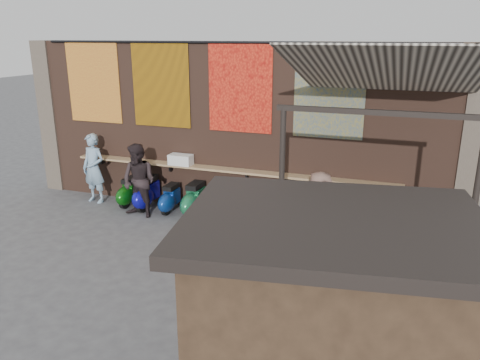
{
  "coord_description": "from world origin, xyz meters",
  "views": [
    {
      "loc": [
        3.85,
        -7.52,
        4.14
      ],
      "look_at": [
        0.76,
        1.2,
        1.26
      ],
      "focal_mm": 35.0,
      "sensor_mm": 36.0,
      "label": 1
    }
  ],
  "objects_px": {
    "scooter_stool_7": "(293,212)",
    "diner_right": "(139,181)",
    "scooter_stool_5": "(241,206)",
    "shopper_navy": "(346,244)",
    "scooter_stool_8": "(321,216)",
    "shopper_grey": "(467,288)",
    "scooter_stool_10": "(380,223)",
    "scooter_stool_6": "(270,209)",
    "shelf_box": "(181,160)",
    "scooter_stool_9": "(351,218)",
    "scooter_stool_0": "(129,192)",
    "scooter_stool_4": "(220,202)",
    "shopper_tan": "(319,216)",
    "scooter_stool_2": "(170,199)",
    "diner_left": "(94,168)",
    "scooter_stool_1": "(147,193)",
    "scooter_stool_3": "(194,200)",
    "market_stall": "(326,352)"
  },
  "relations": [
    {
      "from": "shopper_navy",
      "to": "scooter_stool_4",
      "type": "bearing_deg",
      "value": -50.35
    },
    {
      "from": "scooter_stool_4",
      "to": "shopper_grey",
      "type": "height_order",
      "value": "shopper_grey"
    },
    {
      "from": "scooter_stool_6",
      "to": "scooter_stool_8",
      "type": "height_order",
      "value": "scooter_stool_8"
    },
    {
      "from": "scooter_stool_1",
      "to": "market_stall",
      "type": "xyz_separation_m",
      "value": [
        5.33,
        -5.71,
        0.86
      ]
    },
    {
      "from": "diner_left",
      "to": "shopper_grey",
      "type": "xyz_separation_m",
      "value": [
        8.38,
        -3.05,
        -0.12
      ]
    },
    {
      "from": "scooter_stool_7",
      "to": "scooter_stool_8",
      "type": "height_order",
      "value": "scooter_stool_8"
    },
    {
      "from": "scooter_stool_4",
      "to": "shopper_navy",
      "type": "distance_m",
      "value": 4.03
    },
    {
      "from": "scooter_stool_5",
      "to": "shopper_navy",
      "type": "relative_size",
      "value": 0.41
    },
    {
      "from": "scooter_stool_2",
      "to": "diner_right",
      "type": "distance_m",
      "value": 0.9
    },
    {
      "from": "scooter_stool_2",
      "to": "market_stall",
      "type": "height_order",
      "value": "market_stall"
    },
    {
      "from": "scooter_stool_2",
      "to": "scooter_stool_10",
      "type": "bearing_deg",
      "value": 0.09
    },
    {
      "from": "scooter_stool_7",
      "to": "shopper_navy",
      "type": "distance_m",
      "value": 2.87
    },
    {
      "from": "shelf_box",
      "to": "scooter_stool_5",
      "type": "height_order",
      "value": "shelf_box"
    },
    {
      "from": "scooter_stool_6",
      "to": "scooter_stool_3",
      "type": "bearing_deg",
      "value": -177.6
    },
    {
      "from": "diner_left",
      "to": "scooter_stool_1",
      "type": "bearing_deg",
      "value": 6.74
    },
    {
      "from": "scooter_stool_9",
      "to": "diner_right",
      "type": "bearing_deg",
      "value": -173.46
    },
    {
      "from": "shopper_grey",
      "to": "scooter_stool_10",
      "type": "bearing_deg",
      "value": -39.22
    },
    {
      "from": "scooter_stool_3",
      "to": "scooter_stool_8",
      "type": "bearing_deg",
      "value": -0.03
    },
    {
      "from": "scooter_stool_8",
      "to": "scooter_stool_9",
      "type": "relative_size",
      "value": 0.96
    },
    {
      "from": "scooter_stool_7",
      "to": "shopper_grey",
      "type": "relative_size",
      "value": 0.49
    },
    {
      "from": "scooter_stool_6",
      "to": "market_stall",
      "type": "distance_m",
      "value": 6.24
    },
    {
      "from": "scooter_stool_1",
      "to": "shopper_grey",
      "type": "height_order",
      "value": "shopper_grey"
    },
    {
      "from": "scooter_stool_3",
      "to": "diner_right",
      "type": "height_order",
      "value": "diner_right"
    },
    {
      "from": "scooter_stool_0",
      "to": "scooter_stool_10",
      "type": "bearing_deg",
      "value": -0.55
    },
    {
      "from": "scooter_stool_9",
      "to": "scooter_stool_10",
      "type": "bearing_deg",
      "value": -4.69
    },
    {
      "from": "scooter_stool_2",
      "to": "shopper_grey",
      "type": "height_order",
      "value": "shopper_grey"
    },
    {
      "from": "scooter_stool_8",
      "to": "scooter_stool_9",
      "type": "distance_m",
      "value": 0.63
    },
    {
      "from": "diner_right",
      "to": "scooter_stool_7",
      "type": "bearing_deg",
      "value": 15.87
    },
    {
      "from": "scooter_stool_4",
      "to": "scooter_stool_9",
      "type": "distance_m",
      "value": 3.02
    },
    {
      "from": "diner_left",
      "to": "diner_right",
      "type": "relative_size",
      "value": 1.01
    },
    {
      "from": "shopper_navy",
      "to": "shopper_tan",
      "type": "xyz_separation_m",
      "value": [
        -0.65,
        1.11,
        -0.02
      ]
    },
    {
      "from": "scooter_stool_2",
      "to": "scooter_stool_4",
      "type": "bearing_deg",
      "value": 1.29
    },
    {
      "from": "scooter_stool_7",
      "to": "diner_right",
      "type": "distance_m",
      "value": 3.64
    },
    {
      "from": "scooter_stool_8",
      "to": "diner_left",
      "type": "distance_m",
      "value": 5.85
    },
    {
      "from": "market_stall",
      "to": "scooter_stool_7",
      "type": "bearing_deg",
      "value": 97.05
    },
    {
      "from": "scooter_stool_9",
      "to": "scooter_stool_6",
      "type": "bearing_deg",
      "value": 179.65
    },
    {
      "from": "scooter_stool_0",
      "to": "scooter_stool_3",
      "type": "relative_size",
      "value": 0.9
    },
    {
      "from": "scooter_stool_4",
      "to": "shopper_grey",
      "type": "relative_size",
      "value": 0.55
    },
    {
      "from": "scooter_stool_3",
      "to": "scooter_stool_7",
      "type": "bearing_deg",
      "value": 1.18
    },
    {
      "from": "scooter_stool_2",
      "to": "scooter_stool_8",
      "type": "height_order",
      "value": "scooter_stool_8"
    },
    {
      "from": "scooter_stool_7",
      "to": "scooter_stool_0",
      "type": "bearing_deg",
      "value": 179.65
    },
    {
      "from": "scooter_stool_8",
      "to": "scooter_stool_10",
      "type": "height_order",
      "value": "scooter_stool_10"
    },
    {
      "from": "scooter_stool_5",
      "to": "diner_right",
      "type": "height_order",
      "value": "diner_right"
    },
    {
      "from": "scooter_stool_9",
      "to": "scooter_stool_8",
      "type": "bearing_deg",
      "value": -173.8
    },
    {
      "from": "scooter_stool_3",
      "to": "market_stall",
      "type": "relative_size",
      "value": 0.33
    },
    {
      "from": "scooter_stool_7",
      "to": "scooter_stool_9",
      "type": "height_order",
      "value": "scooter_stool_9"
    },
    {
      "from": "scooter_stool_6",
      "to": "shopper_tan",
      "type": "relative_size",
      "value": 0.43
    },
    {
      "from": "scooter_stool_0",
      "to": "shopper_tan",
      "type": "bearing_deg",
      "value": -14.91
    },
    {
      "from": "scooter_stool_8",
      "to": "shelf_box",
      "type": "bearing_deg",
      "value": 174.58
    },
    {
      "from": "scooter_stool_5",
      "to": "scooter_stool_7",
      "type": "bearing_deg",
      "value": -1.09
    }
  ]
}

